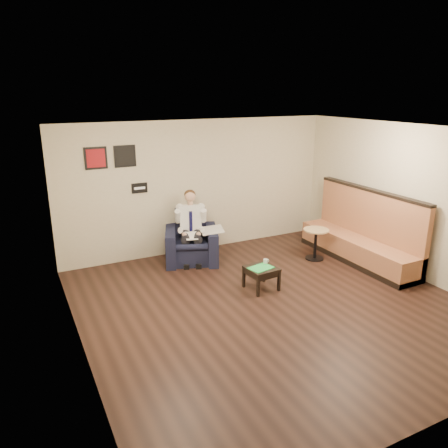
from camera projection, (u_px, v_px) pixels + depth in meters
name	position (u px, v px, depth m)	size (l,w,h in m)	color
ground	(274.00, 305.00, 7.14)	(6.00, 6.00, 0.00)	black
wall_back	(199.00, 187.00, 9.28)	(6.00, 0.02, 2.80)	beige
wall_left	(75.00, 255.00, 5.44)	(0.02, 6.00, 2.80)	beige
wall_right	(414.00, 202.00, 8.01)	(0.02, 6.00, 2.80)	beige
ceiling	(280.00, 131.00, 6.31)	(6.00, 6.00, 0.02)	white
seating_sign	(140.00, 188.00, 8.68)	(0.32, 0.02, 0.20)	black
art_print_left	(96.00, 158.00, 8.15)	(0.42, 0.03, 0.42)	maroon
art_print_right	(125.00, 156.00, 8.38)	(0.42, 0.03, 0.42)	black
armchair	(191.00, 237.00, 8.87)	(1.03, 1.03, 1.00)	black
seated_man	(191.00, 231.00, 8.69)	(0.65, 0.98, 1.37)	silver
lap_papers	(192.00, 236.00, 8.61)	(0.23, 0.33, 0.01)	white
newspaper	(212.00, 230.00, 8.75)	(0.43, 0.54, 0.01)	silver
side_table	(261.00, 278.00, 7.67)	(0.50, 0.50, 0.41)	black
green_folder	(261.00, 268.00, 7.58)	(0.41, 0.29, 0.01)	#29D153
coffee_mug	(265.00, 261.00, 7.77)	(0.07, 0.07, 0.09)	white
smartphone	(259.00, 264.00, 7.75)	(0.13, 0.06, 0.01)	black
banquette	(359.00, 227.00, 8.80)	(0.68, 2.84, 1.45)	#9E5F3D
cafe_table	(315.00, 244.00, 9.00)	(0.52, 0.52, 0.65)	tan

